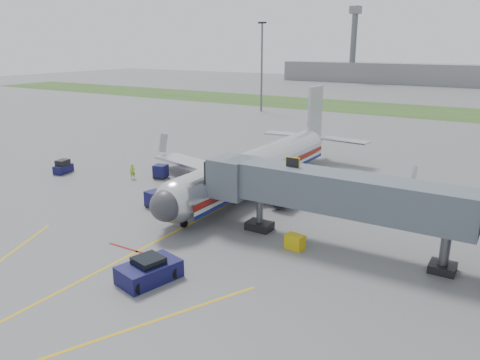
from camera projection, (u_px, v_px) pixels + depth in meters
The scene contains 16 objects.
ground at pixel (170, 234), 39.94m from camera, with size 400.00×400.00×0.00m, color #565659.
grass_strip at pixel (409, 110), 113.51m from camera, with size 300.00×25.00×0.01m, color #2D4C1E.
apron_markings at pixel (104, 269), 33.89m from camera, with size 21.52×50.00×0.01m.
airliner at pixel (258, 166), 51.66m from camera, with size 32.10×35.67×10.25m.
jet_bridge at pixel (337, 194), 36.31m from camera, with size 25.30×4.00×6.90m.
light_mast_left at pixel (262, 65), 109.20m from camera, with size 2.00×0.44×20.40m.
distant_terminal at pixel (430, 74), 182.81m from camera, with size 120.00×14.00×8.00m, color slate.
control_tower at pixel (354, 39), 190.05m from camera, with size 4.00×4.00×30.00m.
pushback_tug at pixel (149, 271), 32.05m from camera, with size 3.42×4.59×1.71m.
baggage_tug at pixel (63, 167), 58.65m from camera, with size 1.72×2.65×1.71m.
baggage_cart_a at pixel (225, 181), 51.93m from camera, with size 1.92×1.92×1.89m.
baggage_cart_b at pixel (154, 199), 46.43m from camera, with size 1.78×1.78×1.63m.
baggage_cart_c at pixel (161, 171), 56.44m from camera, with size 1.82×1.82×1.63m.
belt_loader at pixel (195, 178), 54.85m from camera, with size 1.78×4.11×1.95m.
ground_power_cart at pixel (295, 242), 37.04m from camera, with size 1.60×1.20×1.16m.
ramp_worker at pixel (133, 171), 56.13m from camera, with size 0.66×0.43×1.80m, color #A3C917.
Camera 1 is at (24.51, -28.38, 15.71)m, focal length 35.00 mm.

